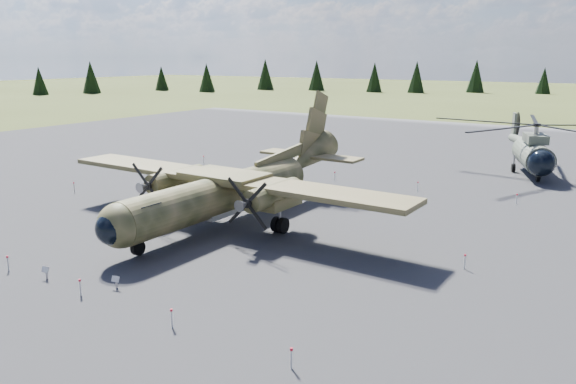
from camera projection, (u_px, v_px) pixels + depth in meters
The scene contains 8 objects.
ground at pixel (226, 222), 39.03m from camera, with size 500.00×500.00×0.00m, color #58652D.
apron at pixel (301, 193), 47.20m from camera, with size 120.00×120.00×0.04m, color slate.
transport_plane at pixel (234, 185), 38.77m from camera, with size 27.26×24.82×9.01m.
helicopter_near at pixel (534, 138), 53.74m from camera, with size 25.71×25.78×5.09m.
info_placard_left at pixel (46, 271), 28.87m from camera, with size 0.45×0.23×0.69m.
info_placard_right at pixel (116, 280), 27.70m from camera, with size 0.44×0.25×0.65m.
barrier_fence at pixel (220, 214), 39.09m from camera, with size 33.12×29.62×0.85m.
treeline at pixel (263, 136), 46.68m from camera, with size 334.15×334.71×10.94m.
Camera 1 is at (23.93, -29.14, 11.15)m, focal length 35.00 mm.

